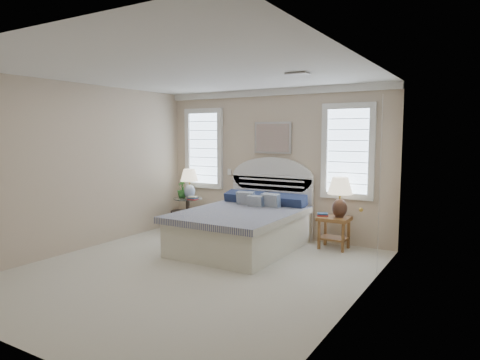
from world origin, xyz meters
name	(u,v)px	position (x,y,z in m)	size (l,w,h in m)	color
floor	(191,271)	(0.00, 0.00, 0.00)	(4.50, 5.00, 0.01)	#B8B19D
ceiling	(189,72)	(0.00, 0.00, 2.70)	(4.50, 5.00, 0.01)	silver
wall_back	(273,163)	(0.00, 2.50, 1.35)	(4.50, 0.02, 2.70)	#C5AE94
wall_left	(79,167)	(-2.25, 0.00, 1.35)	(0.02, 5.00, 2.70)	#C5AE94
wall_right	(356,184)	(2.25, 0.00, 1.35)	(0.02, 5.00, 2.70)	#C5AE94
crown_molding	(273,92)	(0.00, 2.46, 2.64)	(4.50, 0.08, 0.12)	silver
hvac_vent	(298,74)	(1.20, 0.80, 2.68)	(0.30, 0.20, 0.02)	#B2B2B2
switch_plate	(229,172)	(-0.95, 2.48, 1.15)	(0.08, 0.01, 0.12)	silver
window_left	(204,148)	(-1.55, 2.48, 1.60)	(0.90, 0.06, 1.60)	silver
window_right	(348,151)	(1.40, 2.48, 1.60)	(0.90, 0.06, 1.60)	silver
painting	(272,138)	(0.00, 2.46, 1.82)	(0.74, 0.04, 0.58)	silver
closet_door	(380,186)	(2.23, 1.20, 1.20)	(0.02, 1.80, 2.40)	white
bed	(245,225)	(0.00, 1.46, 0.39)	(1.72, 2.28, 1.47)	white
side_table_left	(188,210)	(-1.65, 2.05, 0.39)	(0.56, 0.56, 0.63)	black
nightstand_right	(334,226)	(1.30, 2.15, 0.39)	(0.50, 0.40, 0.53)	brown
floor_pot	(181,220)	(-1.77, 1.99, 0.19)	(0.41, 0.41, 0.38)	black
lamp_left	(189,180)	(-1.65, 2.11, 0.98)	(0.46, 0.46, 0.58)	silver
lamp_right	(340,193)	(1.37, 2.20, 0.94)	(0.50, 0.50, 0.67)	black
potted_plant	(182,189)	(-1.80, 2.06, 0.81)	(0.20, 0.20, 0.35)	#2A692A
books_left	(193,198)	(-1.43, 1.92, 0.66)	(0.19, 0.15, 0.07)	#A42929
books_right	(323,215)	(1.10, 2.15, 0.55)	(0.21, 0.18, 0.05)	#A42929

